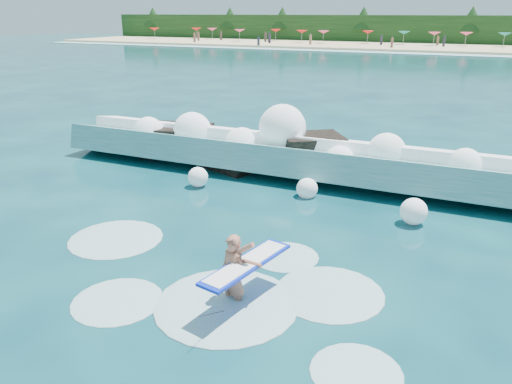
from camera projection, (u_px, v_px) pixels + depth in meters
ground at (167, 254)px, 12.27m from camera, size 200.00×200.00×0.00m
beach at (446, 48)px, 78.91m from camera, size 140.00×20.00×0.40m
wet_band at (439, 54)px, 69.56m from camera, size 140.00×5.00×0.08m
treeline at (453, 30)px, 86.68m from camera, size 140.00×4.00×5.00m
breaking_wave at (310, 159)px, 18.01m from camera, size 19.61×2.99×1.69m
rock_cluster at (234, 150)px, 19.64m from camera, size 8.57×3.59×1.52m
surfer_with_board at (236, 273)px, 10.09m from camera, size 1.16×2.93×1.75m
wave_spray at (286, 143)px, 18.19m from camera, size 15.08×4.85×2.49m
surf_foam at (216, 284)px, 10.92m from camera, size 9.03×5.06×0.15m
beach_umbrellas at (451, 34)px, 80.02m from camera, size 112.23×6.45×0.50m
beachgoers at (405, 42)px, 78.48m from camera, size 88.48×13.50×1.92m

